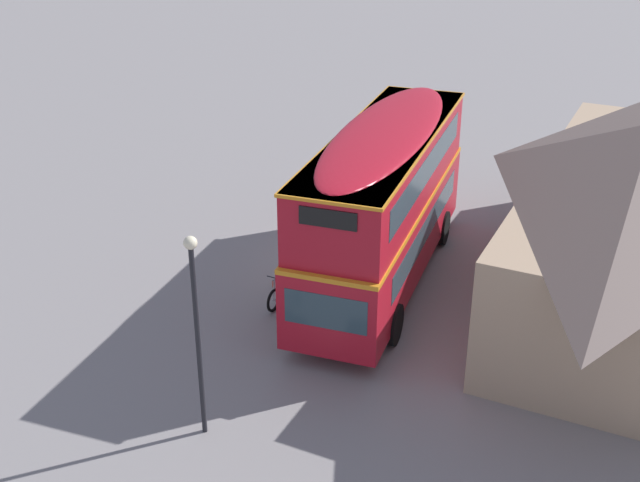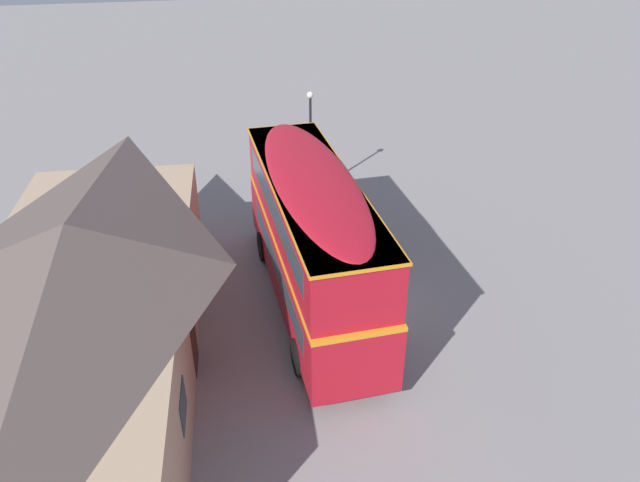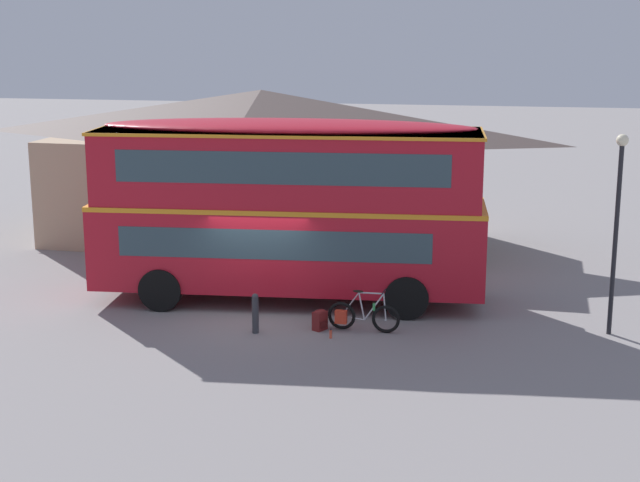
{
  "view_description": "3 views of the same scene",
  "coord_description": "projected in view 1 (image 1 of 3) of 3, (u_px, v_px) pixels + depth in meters",
  "views": [
    {
      "loc": [
        20.4,
        7.92,
        11.44
      ],
      "look_at": [
        2.21,
        0.11,
        1.85
      ],
      "focal_mm": 45.1,
      "sensor_mm": 36.0,
      "label": 1
    },
    {
      "loc": [
        -15.79,
        4.04,
        12.44
      ],
      "look_at": [
        1.76,
        0.86,
        1.62
      ],
      "focal_mm": 34.02,
      "sensor_mm": 36.0,
      "label": 2
    },
    {
      "loc": [
        5.64,
        -22.49,
        7.32
      ],
      "look_at": [
        1.65,
        -0.54,
        2.11
      ],
      "focal_mm": 54.04,
      "sensor_mm": 36.0,
      "label": 3
    }
  ],
  "objects": [
    {
      "name": "touring_bicycle",
      "position": [
        284.0,
        289.0,
        22.57
      ],
      "size": [
        1.76,
        0.46,
        1.03
      ],
      "color": "black",
      "rests_on": "ground"
    },
    {
      "name": "backpack_on_ground",
      "position": [
        296.0,
        277.0,
        23.45
      ],
      "size": [
        0.37,
        0.4,
        0.51
      ],
      "color": "maroon",
      "rests_on": "ground"
    },
    {
      "name": "ground_plane",
      "position": [
        345.0,
        266.0,
        24.67
      ],
      "size": [
        120.0,
        120.0,
        0.0
      ],
      "primitive_type": "plane",
      "color": "gray"
    },
    {
      "name": "street_lamp",
      "position": [
        196.0,
        317.0,
        16.35
      ],
      "size": [
        0.28,
        0.28,
        4.74
      ],
      "color": "black",
      "rests_on": "ground"
    },
    {
      "name": "water_bottle_red_squeeze",
      "position": [
        273.0,
        284.0,
        23.42
      ],
      "size": [
        0.07,
        0.07,
        0.22
      ],
      "color": "#D84C33",
      "rests_on": "ground"
    },
    {
      "name": "kerb_bollard",
      "position": [
        301.0,
        247.0,
        24.73
      ],
      "size": [
        0.16,
        0.16,
        0.97
      ],
      "color": "#333338",
      "rests_on": "ground"
    },
    {
      "name": "double_decker_bus",
      "position": [
        384.0,
        199.0,
        22.65
      ],
      "size": [
        10.23,
        3.19,
        4.79
      ],
      "color": "black",
      "rests_on": "ground"
    },
    {
      "name": "pub_building",
      "position": [
        638.0,
        208.0,
        22.23
      ],
      "size": [
        14.38,
        6.51,
        5.02
      ],
      "color": "tan",
      "rests_on": "ground"
    }
  ]
}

